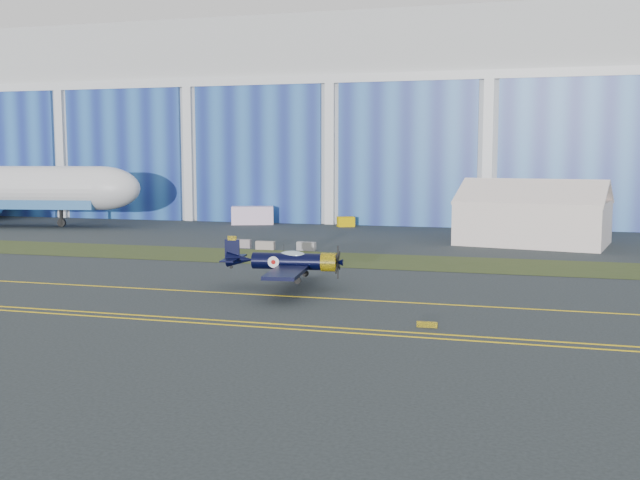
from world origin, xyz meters
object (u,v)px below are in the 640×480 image
(warbird, at_px, (288,261))
(tent, at_px, (534,211))
(shipping_container, at_px, (252,215))
(tug, at_px, (346,222))

(warbird, xyz_separation_m, tent, (17.76, 34.31, 1.59))
(warbird, relative_size, shipping_container, 2.20)
(tent, height_order, tug, tent)
(warbird, bearing_deg, tent, 56.31)
(warbird, xyz_separation_m, tug, (-7.25, 48.51, -1.39))
(shipping_container, bearing_deg, tug, -18.68)
(warbird, relative_size, tent, 0.74)
(warbird, distance_m, tent, 38.67)
(warbird, xyz_separation_m, shipping_container, (-20.99, 48.23, -0.78))
(warbird, height_order, tug, warbird)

